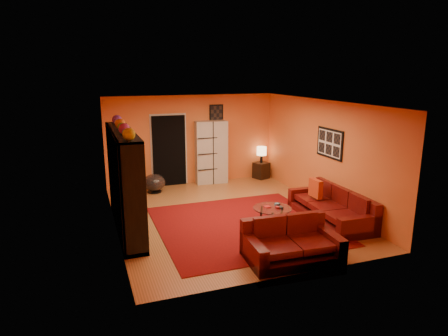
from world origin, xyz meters
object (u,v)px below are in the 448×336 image
object	(u,v)px
entertainment_unit	(125,181)
bowl_chair	(154,183)
coffee_table	(272,210)
storage_cabinet	(211,152)
side_table	(261,170)
tv	(127,184)
sofa	(333,208)
loveseat	(290,243)
table_lamp	(262,151)

from	to	relation	value
entertainment_unit	bowl_chair	size ratio (longest dim) A/B	4.85
coffee_table	storage_cabinet	world-z (taller)	storage_cabinet
storage_cabinet	side_table	xyz separation A→B (m)	(1.62, -0.05, -0.68)
tv	sofa	xyz separation A→B (m)	(4.36, -1.08, -0.70)
sofa	storage_cabinet	bearing A→B (deg)	115.03
loveseat	storage_cabinet	xyz separation A→B (m)	(0.22, 5.21, 0.65)
loveseat	table_lamp	size ratio (longest dim) A/B	3.38
tv	bowl_chair	bearing A→B (deg)	-21.85
bowl_chair	table_lamp	bearing A→B (deg)	6.24
sofa	loveseat	world-z (taller)	same
storage_cabinet	tv	bearing A→B (deg)	-129.94
loveseat	side_table	bearing A→B (deg)	-16.45
coffee_table	side_table	world-z (taller)	side_table
coffee_table	bowl_chair	size ratio (longest dim) A/B	1.33
tv	loveseat	xyz separation A→B (m)	(2.53, -2.41, -0.70)
coffee_table	sofa	bearing A→B (deg)	-4.91
bowl_chair	tv	bearing A→B (deg)	-111.85
coffee_table	table_lamp	size ratio (longest dim) A/B	1.65
entertainment_unit	side_table	xyz separation A→B (m)	(4.42, 2.75, -0.80)
coffee_table	bowl_chair	world-z (taller)	bowl_chair
entertainment_unit	side_table	size ratio (longest dim) A/B	6.00
tv	table_lamp	xyz separation A→B (m)	(4.37, 2.75, -0.13)
tv	storage_cabinet	distance (m)	3.93
storage_cabinet	coffee_table	bearing A→B (deg)	-83.16
sofa	side_table	distance (m)	3.84
bowl_chair	table_lamp	world-z (taller)	table_lamp
tv	coffee_table	distance (m)	3.12
loveseat	storage_cabinet	distance (m)	5.26
tv	loveseat	size ratio (longest dim) A/B	0.54
entertainment_unit	coffee_table	size ratio (longest dim) A/B	3.65
table_lamp	loveseat	bearing A→B (deg)	-109.58
loveseat	table_lamp	xyz separation A→B (m)	(1.84, 5.16, 0.57)
entertainment_unit	sofa	world-z (taller)	entertainment_unit
storage_cabinet	bowl_chair	world-z (taller)	storage_cabinet
sofa	side_table	bearing A→B (deg)	92.38
sofa	bowl_chair	world-z (taller)	sofa
entertainment_unit	sofa	distance (m)	4.61
loveseat	coffee_table	world-z (taller)	loveseat
loveseat	coffee_table	xyz separation A→B (m)	(0.37, 1.45, 0.09)
sofa	entertainment_unit	bearing A→B (deg)	168.64
storage_cabinet	bowl_chair	size ratio (longest dim) A/B	3.00
tv	sofa	distance (m)	4.55
sofa	table_lamp	distance (m)	3.88
entertainment_unit	loveseat	bearing A→B (deg)	-43.05
loveseat	bowl_chair	bearing A→B (deg)	21.36
side_table	storage_cabinet	bearing A→B (deg)	178.23
entertainment_unit	table_lamp	size ratio (longest dim) A/B	6.04
loveseat	table_lamp	distance (m)	5.51
tv	coffee_table	bearing A→B (deg)	-108.21
sofa	loveseat	distance (m)	2.26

